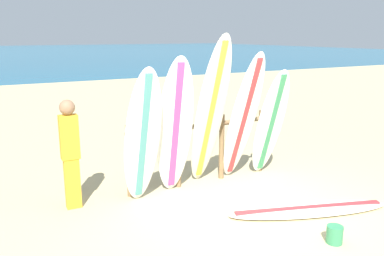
# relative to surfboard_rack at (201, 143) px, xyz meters

# --- Properties ---
(ground_plane) EXTENTS (120.00, 120.00, 0.00)m
(ground_plane) POSITION_rel_surfboard_rack_xyz_m (-0.09, -1.55, -0.71)
(ground_plane) COLOR #CCB784
(surfboard_rack) EXTENTS (2.64, 0.09, 1.15)m
(surfboard_rack) POSITION_rel_surfboard_rack_xyz_m (0.00, 0.00, 0.00)
(surfboard_rack) COLOR olive
(surfboard_rack) RESTS_ON ground
(surfboard_leaning_far_left) EXTENTS (0.58, 0.64, 2.08)m
(surfboard_leaning_far_left) POSITION_rel_surfboard_rack_xyz_m (-1.20, -0.42, 0.33)
(surfboard_leaning_far_left) COLOR white
(surfboard_leaning_far_left) RESTS_ON ground
(surfboard_leaning_left) EXTENTS (0.63, 0.65, 2.21)m
(surfboard_leaning_left) POSITION_rel_surfboard_rack_xyz_m (-0.62, -0.30, 0.40)
(surfboard_leaning_left) COLOR white
(surfboard_leaning_left) RESTS_ON ground
(surfboard_leaning_center_left) EXTENTS (0.56, 1.03, 2.52)m
(surfboard_leaning_center_left) POSITION_rel_surfboard_rack_xyz_m (-0.01, -0.31, 0.55)
(surfboard_leaning_center_left) COLOR silver
(surfboard_leaning_center_left) RESTS_ON ground
(surfboard_leaning_center) EXTENTS (0.54, 0.97, 2.25)m
(surfboard_leaning_center) POSITION_rel_surfboard_rack_xyz_m (0.59, -0.37, 0.42)
(surfboard_leaning_center) COLOR white
(surfboard_leaning_center) RESTS_ON ground
(surfboard_leaning_center_right) EXTENTS (0.58, 0.65, 1.94)m
(surfboard_leaning_center_right) POSITION_rel_surfboard_rack_xyz_m (1.22, -0.32, 0.26)
(surfboard_leaning_center_right) COLOR white
(surfboard_leaning_center_right) RESTS_ON ground
(surfboard_lying_on_sand) EXTENTS (2.44, 1.26, 0.08)m
(surfboard_lying_on_sand) POSITION_rel_surfboard_rack_xyz_m (0.78, -1.77, -0.67)
(surfboard_lying_on_sand) COLOR white
(surfboard_lying_on_sand) RESTS_ON ground
(beachgoer_standing) EXTENTS (0.26, 0.22, 1.60)m
(beachgoer_standing) POSITION_rel_surfboard_rack_xyz_m (-2.15, 0.00, 0.18)
(beachgoer_standing) COLOR gold
(beachgoer_standing) RESTS_ON ground
(sand_bucket) EXTENTS (0.20, 0.20, 0.22)m
(sand_bucket) POSITION_rel_surfboard_rack_xyz_m (0.40, -2.58, -0.60)
(sand_bucket) COLOR #388C59
(sand_bucket) RESTS_ON ground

